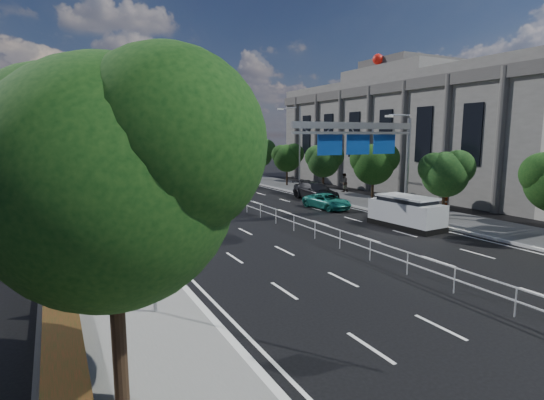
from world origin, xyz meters
TOP-DOWN VIEW (x-y plane):
  - ground at (0.00, 0.00)m, footprint 160.00×160.00m
  - sidewalk_near at (-11.50, 0.00)m, footprint 5.00×140.00m
  - kerb_near at (-9.00, 0.00)m, footprint 0.25×140.00m
  - kerb_far at (9.00, 0.00)m, footprint 0.25×140.00m
  - median_fence at (0.00, 22.50)m, footprint 0.05×85.00m
  - hedge_near at (-13.30, 5.00)m, footprint 1.00×36.00m
  - toilet_sign at (-10.95, 0.00)m, footprint 1.62×0.18m
  - overhead_gantry at (6.74, 10.05)m, footprint 10.24×0.38m
  - streetlight_far at (10.50, 26.00)m, footprint 2.78×2.40m
  - civic_hall at (23.72, 22.00)m, footprint 14.40×36.00m
  - near_tree_big at (-12.13, -4.53)m, footprint 5.72×5.33m
  - near_tree_back at (-11.94, 17.97)m, footprint 4.84×4.51m
  - far_tree_c at (11.24, 6.98)m, footprint 3.52×3.28m
  - far_tree_d at (11.25, 14.48)m, footprint 3.85×3.59m
  - far_tree_e at (11.25, 21.98)m, footprint 3.63×3.38m
  - far_tree_f at (11.24, 29.48)m, footprint 3.52×3.28m
  - far_tree_g at (11.25, 36.98)m, footprint 3.96×3.69m
  - far_tree_h at (11.24, 44.48)m, footprint 3.41×3.18m
  - white_minivan at (-2.57, 18.24)m, footprint 2.18×4.32m
  - red_bus at (-7.50, 47.08)m, footprint 2.98×10.59m
  - near_car_silver at (-2.27, 29.05)m, footprint 1.67×3.94m
  - near_car_dark at (-4.35, 52.07)m, footprint 1.69×4.23m
  - silver_minivan at (6.99, 6.32)m, footprint 2.40×5.07m
  - parked_car_teal at (6.50, 14.53)m, footprint 2.55×4.61m
  - parked_car_dark at (8.30, 19.00)m, footprint 2.35×5.65m
  - pedestrian_a at (12.52, 7.89)m, footprint 0.66×0.53m
  - pedestrian_b at (13.40, 21.47)m, footprint 0.95×0.75m

SIDE VIEW (x-z plane):
  - ground at x=0.00m, z-range 0.00..0.00m
  - sidewalk_near at x=-11.50m, z-range 0.00..0.14m
  - kerb_near at x=-9.00m, z-range -0.01..0.15m
  - kerb_far at x=9.00m, z-range -0.01..0.15m
  - hedge_near at x=-13.30m, z-range 0.14..0.58m
  - median_fence at x=0.00m, z-range 0.01..1.04m
  - parked_car_teal at x=6.50m, z-range 0.00..1.22m
  - near_car_silver at x=-2.27m, z-range 0.00..1.33m
  - near_car_dark at x=-4.35m, z-range 0.00..1.37m
  - parked_car_dark at x=8.30m, z-range 0.00..1.63m
  - white_minivan at x=-2.57m, z-range -0.02..1.80m
  - pedestrian_a at x=12.52m, z-range 0.14..1.72m
  - silver_minivan at x=6.99m, z-range -0.02..2.04m
  - pedestrian_b at x=13.40m, z-range 0.14..2.07m
  - red_bus at x=-7.50m, z-range 0.07..3.20m
  - toilet_sign at x=-10.95m, z-range 0.77..5.11m
  - far_tree_h at x=11.24m, z-range 0.97..5.88m
  - far_tree_c at x=11.24m, z-range 0.95..5.90m
  - far_tree_f at x=11.24m, z-range 0.98..6.00m
  - far_tree_e at x=11.25m, z-range 0.99..6.12m
  - far_tree_d at x=11.25m, z-range 1.02..6.36m
  - far_tree_g at x=11.25m, z-range 1.03..6.48m
  - near_tree_back at x=-11.94m, z-range 1.27..7.96m
  - streetlight_far at x=10.50m, z-range 0.71..9.71m
  - near_tree_big at x=-12.13m, z-range 1.42..9.13m
  - overhead_gantry at x=6.74m, z-range 1.88..9.33m
  - civic_hall at x=23.72m, z-range -0.91..13.44m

